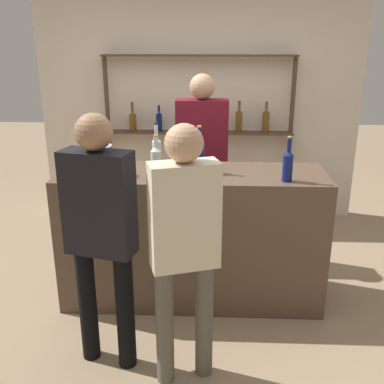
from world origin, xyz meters
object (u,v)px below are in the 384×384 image
(counter_bottle_0, at_px, (199,154))
(counter_bottle_1, at_px, (156,160))
(counter_bottle_2, at_px, (157,151))
(ice_bucket, at_px, (97,160))
(customer_center, at_px, (184,237))
(server_behind_counter, at_px, (202,153))
(customer_left, at_px, (100,225))
(counter_bottle_3, at_px, (288,165))

(counter_bottle_0, bearing_deg, counter_bottle_1, -161.37)
(counter_bottle_0, height_order, counter_bottle_2, counter_bottle_0)
(ice_bucket, xyz_separation_m, customer_center, (0.71, -0.87, -0.22))
(counter_bottle_2, bearing_deg, server_behind_counter, 64.09)
(counter_bottle_1, distance_m, customer_center, 0.94)
(ice_bucket, bearing_deg, customer_center, -50.81)
(counter_bottle_1, relative_size, ice_bucket, 1.29)
(counter_bottle_0, xyz_separation_m, counter_bottle_1, (-0.32, -0.11, -0.02))
(counter_bottle_2, xyz_separation_m, customer_left, (-0.24, -0.97, -0.23))
(counter_bottle_2, distance_m, customer_center, 1.16)
(customer_left, bearing_deg, ice_bucket, 28.81)
(counter_bottle_1, height_order, counter_bottle_3, counter_bottle_3)
(counter_bottle_0, distance_m, counter_bottle_1, 0.34)
(customer_left, bearing_deg, counter_bottle_1, -4.95)
(counter_bottle_3, relative_size, customer_left, 0.20)
(counter_bottle_0, xyz_separation_m, customer_center, (-0.06, -0.98, -0.25))
(ice_bucket, height_order, customer_center, customer_center)
(counter_bottle_1, bearing_deg, ice_bucket, 179.29)
(customer_left, bearing_deg, counter_bottle_3, -48.02)
(customer_left, bearing_deg, customer_center, -89.52)
(server_behind_counter, xyz_separation_m, customer_left, (-0.58, -1.67, -0.04))
(counter_bottle_1, height_order, customer_left, customer_left)
(customer_center, bearing_deg, server_behind_counter, -19.71)
(customer_center, bearing_deg, ice_bucket, 21.35)
(ice_bucket, relative_size, customer_center, 0.15)
(counter_bottle_3, bearing_deg, customer_left, -152.27)
(counter_bottle_2, xyz_separation_m, ice_bucket, (-0.43, -0.22, -0.02))
(server_behind_counter, bearing_deg, counter_bottle_0, -0.57)
(server_behind_counter, bearing_deg, customer_left, -19.48)
(counter_bottle_0, height_order, server_behind_counter, server_behind_counter)
(customer_center, distance_m, customer_left, 0.53)
(counter_bottle_0, height_order, customer_left, customer_left)
(counter_bottle_3, relative_size, customer_center, 0.20)
(counter_bottle_2, distance_m, server_behind_counter, 0.80)
(counter_bottle_3, bearing_deg, counter_bottle_0, 161.97)
(counter_bottle_1, distance_m, server_behind_counter, 1.00)
(ice_bucket, relative_size, server_behind_counter, 0.14)
(counter_bottle_3, xyz_separation_m, server_behind_counter, (-0.64, 1.03, -0.18))
(customer_left, bearing_deg, counter_bottle_0, -19.90)
(counter_bottle_3, height_order, ice_bucket, counter_bottle_3)
(server_behind_counter, xyz_separation_m, customer_center, (-0.06, -1.80, -0.05))
(counter_bottle_1, bearing_deg, counter_bottle_2, 95.63)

